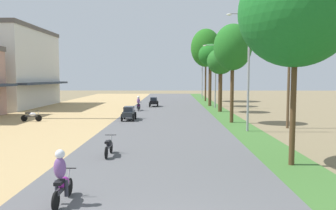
% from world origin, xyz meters
% --- Properties ---
extents(shophouse_far, '(8.79, 14.09, 10.10)m').
position_xyz_m(shophouse_far, '(-19.98, 36.14, 5.05)').
color(shophouse_far, silver).
rests_on(shophouse_far, ground).
extents(parked_motorbike_third, '(1.80, 0.54, 0.94)m').
position_xyz_m(parked_motorbike_third, '(-11.50, 21.65, 0.55)').
color(parked_motorbike_third, black).
rests_on(parked_motorbike_third, dirt_shoulder).
extents(median_tree_nearest, '(4.78, 4.78, 8.80)m').
position_xyz_m(median_tree_nearest, '(5.67, 7.64, 6.54)').
color(median_tree_nearest, '#4C351E').
rests_on(median_tree_nearest, median_strip).
extents(median_tree_second, '(3.12, 3.12, 8.13)m').
position_xyz_m(median_tree_second, '(5.48, 21.21, 6.25)').
color(median_tree_second, '#4C351E').
rests_on(median_tree_second, median_strip).
extents(median_tree_third, '(2.96, 2.96, 6.93)m').
position_xyz_m(median_tree_third, '(5.78, 30.16, 5.46)').
color(median_tree_third, '#4C351E').
rests_on(median_tree_third, median_strip).
extents(median_tree_fourth, '(3.09, 3.09, 8.13)m').
position_xyz_m(median_tree_fourth, '(5.47, 37.50, 6.60)').
color(median_tree_fourth, '#4C351E').
rests_on(median_tree_fourth, median_strip).
extents(median_tree_fifth, '(4.70, 4.70, 11.33)m').
position_xyz_m(median_tree_fifth, '(5.78, 46.53, 8.41)').
color(median_tree_fifth, '#4C351E').
rests_on(median_tree_fifth, median_strip).
extents(streetlamp_near, '(3.16, 0.20, 8.26)m').
position_xyz_m(streetlamp_near, '(5.80, 16.74, 4.79)').
color(streetlamp_near, gray).
rests_on(streetlamp_near, median_strip).
extents(streetlamp_mid, '(3.16, 0.20, 7.82)m').
position_xyz_m(streetlamp_mid, '(5.80, 34.59, 4.57)').
color(streetlamp_mid, gray).
rests_on(streetlamp_mid, median_strip).
extents(streetlamp_far, '(3.16, 0.20, 7.29)m').
position_xyz_m(streetlamp_far, '(5.80, 52.94, 4.29)').
color(streetlamp_far, gray).
rests_on(streetlamp_far, median_strip).
extents(utility_pole_near, '(1.80, 0.20, 8.79)m').
position_xyz_m(utility_pole_near, '(9.20, 18.50, 4.58)').
color(utility_pole_near, brown).
rests_on(utility_pole_near, ground).
extents(car_sedan_charcoal, '(1.10, 2.26, 1.19)m').
position_xyz_m(car_sedan_charcoal, '(-3.28, 22.48, 0.74)').
color(car_sedan_charcoal, '#282D33').
rests_on(car_sedan_charcoal, road_strip).
extents(car_sedan_black, '(1.10, 2.26, 1.19)m').
position_xyz_m(car_sedan_black, '(-1.86, 36.27, 0.74)').
color(car_sedan_black, black).
rests_on(car_sedan_black, road_strip).
extents(motorbike_ahead_second, '(0.54, 1.80, 1.66)m').
position_xyz_m(motorbike_ahead_second, '(-2.75, 3.01, 0.86)').
color(motorbike_ahead_second, black).
rests_on(motorbike_ahead_second, road_strip).
extents(motorbike_ahead_third, '(0.54, 1.80, 0.94)m').
position_xyz_m(motorbike_ahead_third, '(-2.52, 9.15, 0.57)').
color(motorbike_ahead_third, black).
rests_on(motorbike_ahead_third, road_strip).
extents(motorbike_ahead_fourth, '(0.54, 1.80, 1.66)m').
position_xyz_m(motorbike_ahead_fourth, '(-3.28, 30.90, 0.86)').
color(motorbike_ahead_fourth, black).
rests_on(motorbike_ahead_fourth, road_strip).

